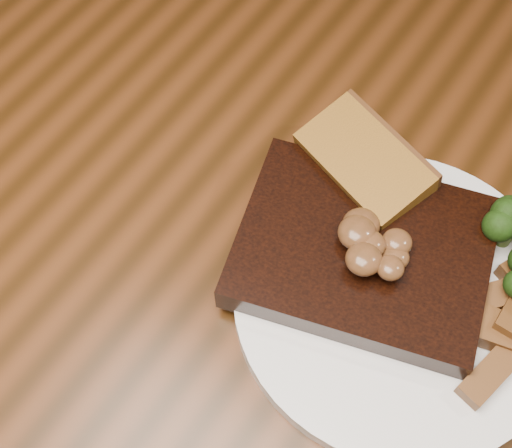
{
  "coord_description": "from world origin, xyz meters",
  "views": [
    {
      "loc": [
        0.15,
        -0.23,
        1.27
      ],
      "look_at": [
        -0.0,
        -0.01,
        0.78
      ],
      "focal_mm": 50.0,
      "sensor_mm": 36.0,
      "label": 1
    }
  ],
  "objects": [
    {
      "name": "potato_wedges",
      "position": [
        0.18,
        0.03,
        0.77
      ],
      "size": [
        0.1,
        0.1,
        0.02
      ],
      "primitive_type": null,
      "color": "brown",
      "rests_on": "plate"
    },
    {
      "name": "chair_far",
      "position": [
        -0.05,
        0.56,
        0.47
      ],
      "size": [
        0.52,
        0.52,
        0.85
      ],
      "rotation": [
        0.0,
        0.0,
        2.79
      ],
      "color": "black",
      "rests_on": "ground"
    },
    {
      "name": "mushroom_pile",
      "position": [
        0.08,
        0.02,
        0.8
      ],
      "size": [
        0.08,
        0.08,
        0.03
      ],
      "primitive_type": null,
      "color": "brown",
      "rests_on": "steak"
    },
    {
      "name": "dining_table",
      "position": [
        0.0,
        0.0,
        0.66
      ],
      "size": [
        1.6,
        0.9,
        0.75
      ],
      "color": "#45220D",
      "rests_on": "ground"
    },
    {
      "name": "ground",
      "position": [
        0.0,
        0.0,
        0.0
      ],
      "size": [
        4.5,
        4.5,
        0.0
      ],
      "primitive_type": "plane",
      "color": "#37210C",
      "rests_on": "ground"
    },
    {
      "name": "steak",
      "position": [
        0.08,
        0.02,
        0.78
      ],
      "size": [
        0.22,
        0.19,
        0.03
      ],
      "primitive_type": "cube",
      "rotation": [
        0.0,
        0.0,
        0.28
      ],
      "color": "black",
      "rests_on": "plate"
    },
    {
      "name": "steak_bone",
      "position": [
        0.08,
        -0.04,
        0.77
      ],
      "size": [
        0.15,
        0.06,
        0.02
      ],
      "primitive_type": "cube",
      "rotation": [
        0.0,
        0.0,
        0.28
      ],
      "color": "#BEB093",
      "rests_on": "plate"
    },
    {
      "name": "garlic_bread",
      "position": [
        0.04,
        0.08,
        0.77
      ],
      "size": [
        0.12,
        0.09,
        0.02
      ],
      "primitive_type": "cube",
      "rotation": [
        0.0,
        0.0,
        -0.32
      ],
      "color": "#9C641C",
      "rests_on": "plate"
    },
    {
      "name": "plate",
      "position": [
        0.12,
        0.01,
        0.76
      ],
      "size": [
        0.31,
        0.31,
        0.01
      ],
      "primitive_type": "cylinder",
      "rotation": [
        0.0,
        0.0,
        -0.25
      ],
      "color": "silver",
      "rests_on": "dining_table"
    }
  ]
}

